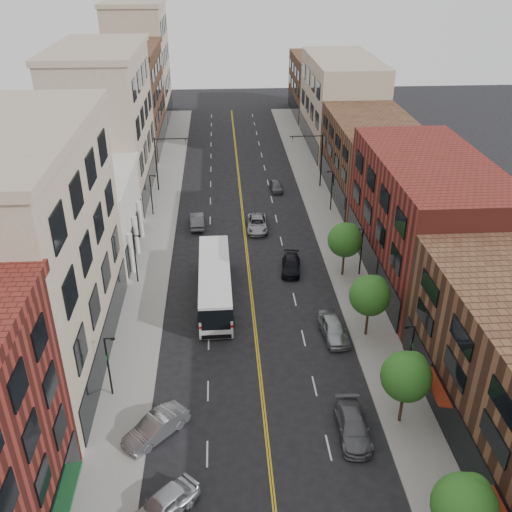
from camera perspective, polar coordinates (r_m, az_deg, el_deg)
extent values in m
plane|color=black|center=(38.20, 1.50, -21.09)|extent=(220.00, 220.00, 0.00)
cube|color=gray|center=(66.70, -9.78, 2.35)|extent=(4.00, 110.00, 0.15)
cube|color=gray|center=(67.46, 7.36, 2.85)|extent=(4.00, 110.00, 0.15)
cube|color=tan|center=(45.01, -22.02, -0.21)|extent=(10.00, 22.00, 18.00)
cube|color=silver|center=(62.68, -16.77, 3.70)|extent=(10.00, 14.00, 8.00)
cube|color=tan|center=(76.69, -14.82, 12.47)|extent=(10.00, 20.00, 18.00)
cube|color=brown|center=(96.16, -12.72, 14.95)|extent=(10.00, 20.00, 15.00)
cube|color=tan|center=(113.15, -11.62, 18.34)|extent=(10.00, 16.00, 20.00)
cube|color=maroon|center=(57.24, 16.61, 3.53)|extent=(10.00, 22.00, 12.00)
cube|color=brown|center=(76.19, 11.49, 9.58)|extent=(10.00, 20.00, 10.00)
cube|color=tan|center=(95.27, 8.49, 14.88)|extent=(10.00, 22.00, 14.00)
cube|color=brown|center=(114.75, 6.42, 16.56)|extent=(10.00, 18.00, 11.00)
sphere|color=#1B5919|center=(33.39, 20.11, -22.50)|extent=(3.40, 3.40, 3.40)
sphere|color=#1B5919|center=(33.41, 20.84, -21.27)|extent=(2.04, 2.04, 2.04)
cylinder|color=black|center=(41.54, 14.32, -14.38)|extent=(0.22, 0.22, 2.50)
sphere|color=#1B5919|center=(39.83, 14.78, -11.58)|extent=(3.40, 3.40, 3.40)
sphere|color=#1B5919|center=(39.95, 15.40, -10.59)|extent=(2.04, 2.04, 2.04)
cylinder|color=black|center=(48.96, 11.02, -6.49)|extent=(0.22, 0.22, 2.50)
sphere|color=#1B5919|center=(47.52, 11.32, -3.88)|extent=(3.40, 3.40, 3.40)
sphere|color=#1B5919|center=(47.70, 11.84, -3.08)|extent=(2.04, 2.04, 2.04)
cylinder|color=black|center=(57.18, 8.70, -0.76)|extent=(0.22, 0.22, 2.50)
sphere|color=#1B5919|center=(55.94, 8.90, 1.60)|extent=(3.40, 3.40, 3.40)
sphere|color=#1B5919|center=(56.17, 9.36, 2.26)|extent=(2.04, 2.04, 2.04)
cylinder|color=black|center=(42.83, -14.54, -10.69)|extent=(0.14, 0.14, 5.00)
cylinder|color=black|center=(41.26, -14.48, -7.99)|extent=(0.70, 0.10, 0.10)
cube|color=black|center=(41.24, -14.12, -8.05)|extent=(0.28, 0.14, 0.14)
cube|color=#19592D|center=(42.28, -14.69, -9.74)|extent=(0.04, 0.55, 0.35)
cylinder|color=black|center=(55.97, -11.97, -0.30)|extent=(0.14, 0.14, 5.00)
cylinder|color=black|center=(54.78, -11.87, 2.00)|extent=(0.70, 0.10, 0.10)
cube|color=black|center=(54.76, -11.60, 1.96)|extent=(0.28, 0.14, 0.14)
cube|color=#19592D|center=(55.55, -12.06, 0.51)|extent=(0.04, 0.55, 0.35)
cylinder|color=black|center=(70.31, -10.42, 6.00)|extent=(0.14, 0.14, 5.00)
cylinder|color=black|center=(69.36, -10.31, 7.92)|extent=(0.70, 0.10, 0.10)
cube|color=black|center=(69.35, -10.10, 7.89)|extent=(0.28, 0.14, 0.14)
cube|color=#19592D|center=(69.97, -10.49, 6.68)|extent=(0.04, 0.55, 0.35)
cylinder|color=black|center=(44.11, 15.18, -9.47)|extent=(0.14, 0.14, 5.00)
cylinder|color=black|center=(42.55, 15.15, -6.84)|extent=(0.70, 0.10, 0.10)
cube|color=black|center=(42.50, 14.82, -6.92)|extent=(0.28, 0.14, 0.14)
cube|color=#19592D|center=(43.58, 15.33, -8.53)|extent=(0.04, 0.55, 0.35)
cylinder|color=black|center=(56.96, 10.47, 0.39)|extent=(0.14, 0.14, 5.00)
cylinder|color=black|center=(55.76, 10.34, 2.65)|extent=(0.70, 0.10, 0.10)
cube|color=black|center=(55.72, 10.09, 2.60)|extent=(0.28, 0.14, 0.14)
cube|color=#19592D|center=(56.55, 10.55, 1.20)|extent=(0.04, 0.55, 0.35)
cylinder|color=black|center=(71.10, 7.57, 6.49)|extent=(0.14, 0.14, 5.00)
cylinder|color=black|center=(70.14, 7.41, 8.38)|extent=(0.70, 0.10, 0.10)
cube|color=black|center=(70.11, 7.21, 8.34)|extent=(0.28, 0.14, 0.14)
cube|color=#19592D|center=(70.77, 7.61, 7.17)|extent=(0.04, 0.55, 0.35)
cylinder|color=black|center=(77.35, -9.93, 9.03)|extent=(0.18, 0.18, 7.20)
cylinder|color=black|center=(76.09, -8.47, 11.52)|extent=(4.40, 0.12, 0.12)
imported|color=black|center=(76.08, -7.07, 11.29)|extent=(0.15, 0.18, 0.90)
cylinder|color=black|center=(78.07, 6.55, 9.46)|extent=(0.18, 0.18, 7.20)
cylinder|color=black|center=(76.68, 5.04, 11.85)|extent=(4.40, 0.12, 0.12)
imported|color=black|center=(76.55, 3.66, 11.56)|extent=(0.15, 0.18, 0.90)
cube|color=silver|center=(52.75, -4.13, -2.68)|extent=(2.98, 13.08, 3.15)
cube|color=black|center=(52.36, -4.16, -1.97)|extent=(3.02, 13.13, 1.14)
cube|color=#A10F0B|center=(52.92, -4.12, -2.98)|extent=(3.02, 13.13, 0.24)
cube|color=black|center=(47.11, -4.04, -6.53)|extent=(2.39, 0.09, 1.74)
cylinder|color=black|center=(49.83, -5.67, -6.59)|extent=(0.32, 1.05, 1.04)
cylinder|color=black|center=(49.81, -2.35, -6.47)|extent=(0.32, 1.05, 1.04)
cylinder|color=black|center=(57.17, -5.59, -1.56)|extent=(0.32, 1.05, 1.04)
cylinder|color=black|center=(57.15, -2.71, -1.46)|extent=(0.32, 1.05, 1.04)
imported|color=#B2B7BB|center=(36.25, -9.24, -23.36)|extent=(4.59, 4.51, 1.56)
imported|color=gray|center=(40.41, -9.95, -16.49)|extent=(4.53, 4.53, 1.56)
imported|color=#54545A|center=(40.50, 9.67, -16.45)|extent=(2.16, 5.06, 1.46)
imported|color=#9DA0A4|center=(48.74, 7.76, -7.20)|extent=(2.37, 4.97, 1.64)
imported|color=#47474C|center=(67.35, -5.92, 3.53)|extent=(1.82, 4.60, 1.49)
imported|color=black|center=(57.84, 3.52, -0.93)|extent=(2.43, 4.73, 1.31)
imported|color=gray|center=(66.31, 0.12, 3.25)|extent=(2.61, 5.28, 1.44)
imported|color=#535359|center=(77.36, 2.01, 6.99)|extent=(1.74, 3.85, 1.28)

